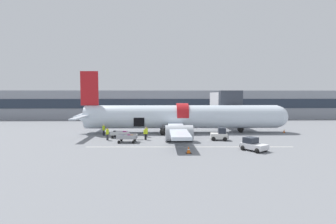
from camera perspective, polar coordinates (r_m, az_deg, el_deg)
name	(u,v)px	position (r m, az deg, el deg)	size (l,w,h in m)	color
ground_plane	(171,138)	(38.85, 0.56, -5.65)	(500.00, 500.00, 0.00)	slate
apron_marking_line	(190,147)	(32.46, 4.74, -7.57)	(25.44, 0.85, 0.01)	silver
terminal_strip	(166,104)	(72.66, -0.46, 1.74)	(104.58, 13.31, 7.34)	gray
jet_bridge_stub	(224,100)	(52.01, 12.17, 2.49)	(3.94, 12.26, 7.09)	#4C4C51
airplane	(179,117)	(43.75, 2.52, -1.16)	(36.02, 31.13, 10.20)	silver
baggage_tug_lead	(220,135)	(37.61, 11.17, -4.93)	(2.53, 1.99, 1.75)	silver
baggage_tug_mid	(253,145)	(31.76, 18.04, -6.83)	(2.96, 3.28, 1.49)	silver
baggage_cart_loading	(121,135)	(39.52, -10.29, -4.85)	(3.65, 1.99, 1.01)	#B7BABF
baggage_cart_queued	(128,138)	(35.67, -8.75, -5.68)	(3.61, 2.16, 1.07)	#999BA0
ground_crew_loader_a	(146,131)	(39.66, -4.71, -4.25)	(0.51, 0.51, 1.58)	#2D2D33
ground_crew_loader_b	(107,134)	(37.78, -13.05, -4.60)	(0.51, 0.61, 1.77)	#2D2D33
ground_crew_driver	(146,133)	(37.24, -4.90, -4.65)	(0.61, 0.47, 1.75)	black
ground_crew_supervisor	(104,130)	(42.06, -13.83, -3.75)	(0.50, 0.61, 1.76)	black
safety_cone_nose	(284,131)	(48.02, 23.96, -3.82)	(0.44, 0.44, 0.59)	black
safety_cone_engine_left	(189,150)	(28.98, 4.51, -8.23)	(0.63, 0.63, 0.79)	black
safety_cone_wingtip	(187,138)	(36.92, 4.09, -5.65)	(0.63, 0.63, 0.71)	black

